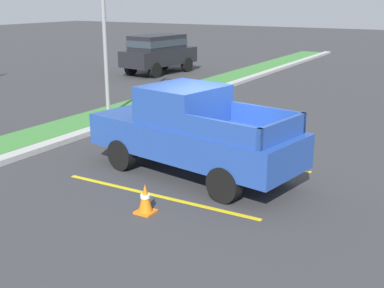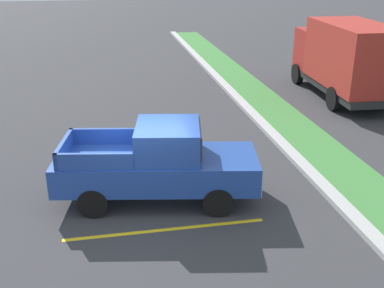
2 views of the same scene
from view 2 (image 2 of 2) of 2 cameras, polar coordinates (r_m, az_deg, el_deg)
The scene contains 8 objects.
ground_plane at distance 12.36m, azimuth -5.81°, elevation -7.45°, with size 120.00×120.00×0.00m, color #38383A.
parking_line_near at distance 14.00m, azimuth -4.96°, elevation -3.65°, with size 0.12×4.80×0.01m, color yellow.
parking_line_far at distance 11.30m, azimuth -3.23°, elevation -10.40°, with size 0.12×4.80×0.01m, color yellow.
curb_strip at distance 13.59m, azimuth 15.73°, elevation -4.97°, with size 56.00×0.40×0.15m, color #B2B2AD.
grass_median at distance 14.11m, azimuth 19.74°, elevation -4.64°, with size 56.00×1.80×0.06m, color #42843D.
pickup_truck_main at distance 12.16m, azimuth -4.09°, elevation -2.38°, with size 2.76×5.47×2.10m.
cargo_truck_distant at distance 21.99m, azimuth 18.23°, elevation 9.99°, with size 6.91×2.77×3.40m.
traffic_cone at distance 14.61m, azimuth -6.54°, elevation -1.33°, with size 0.36×0.36×0.60m.
Camera 2 is at (10.72, -0.79, 6.09)m, focal length 43.70 mm.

